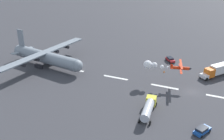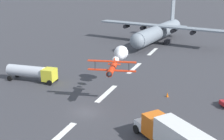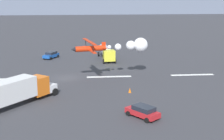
% 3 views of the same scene
% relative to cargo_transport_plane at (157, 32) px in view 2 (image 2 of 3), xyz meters
% --- Properties ---
extents(ground_plane, '(440.00, 440.00, 0.00)m').
position_rel_cargo_transport_plane_xyz_m(ground_plane, '(-47.28, -1.25, -3.41)').
color(ground_plane, '#38383D').
rests_on(ground_plane, ground).
extents(runway_stripe_3, '(8.00, 0.90, 0.01)m').
position_rel_cargo_transport_plane_xyz_m(runway_stripe_3, '(-54.97, -1.25, -3.41)').
color(runway_stripe_3, white).
rests_on(runway_stripe_3, ground).
extents(runway_stripe_4, '(8.00, 0.90, 0.01)m').
position_rel_cargo_transport_plane_xyz_m(runway_stripe_4, '(-39.59, -1.25, -3.41)').
color(runway_stripe_4, white).
rests_on(runway_stripe_4, ground).
extents(runway_stripe_5, '(8.00, 0.90, 0.01)m').
position_rel_cargo_transport_plane_xyz_m(runway_stripe_5, '(-24.22, -1.25, -3.41)').
color(runway_stripe_5, white).
rests_on(runway_stripe_5, ground).
extents(runway_stripe_6, '(8.00, 0.90, 0.01)m').
position_rel_cargo_transport_plane_xyz_m(runway_stripe_6, '(-8.84, -1.25, -3.41)').
color(runway_stripe_6, white).
rests_on(runway_stripe_6, ground).
extents(cargo_transport_plane, '(29.03, 36.44, 11.27)m').
position_rel_cargo_transport_plane_xyz_m(cargo_transport_plane, '(0.00, 0.00, 0.00)').
color(cargo_transport_plane, gray).
rests_on(cargo_transport_plane, ground).
extents(stunt_biplane_red, '(13.43, 7.24, 2.50)m').
position_rel_cargo_transport_plane_xyz_m(stunt_biplane_red, '(-36.63, -2.30, 2.36)').
color(stunt_biplane_red, red).
extents(fuel_tanker_truck, '(3.51, 9.76, 2.90)m').
position_rel_cargo_transport_plane_xyz_m(fuel_tanker_truck, '(-38.97, 13.97, -1.66)').
color(fuel_tanker_truck, yellow).
rests_on(fuel_tanker_truck, ground).
extents(traffic_cone_far, '(0.44, 0.44, 0.75)m').
position_rel_cargo_transport_plane_xyz_m(traffic_cone_far, '(-37.22, -11.04, -3.04)').
color(traffic_cone_far, orange).
rests_on(traffic_cone_far, ground).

